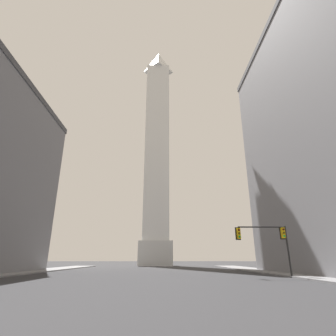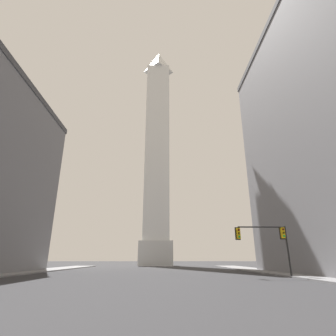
# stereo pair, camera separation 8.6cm
# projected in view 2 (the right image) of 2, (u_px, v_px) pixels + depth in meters

# --- Properties ---
(sidewalk_right) EXTENTS (5.00, 86.46, 0.15)m
(sidewalk_right) POSITION_uv_depth(u_px,v_px,m) (327.00, 278.00, 24.58)
(sidewalk_right) COLOR slate
(sidewalk_right) RESTS_ON ground_plane
(obelisk) EXTENTS (8.75, 8.75, 68.54)m
(obelisk) POSITION_uv_depth(u_px,v_px,m) (157.00, 149.00, 78.50)
(obelisk) COLOR silver
(obelisk) RESTS_ON ground_plane
(traffic_light_mid_right) EXTENTS (5.56, 0.53, 5.11)m
(traffic_light_mid_right) POSITION_uv_depth(u_px,v_px,m) (269.00, 238.00, 27.62)
(traffic_light_mid_right) COLOR black
(traffic_light_mid_right) RESTS_ON ground_plane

